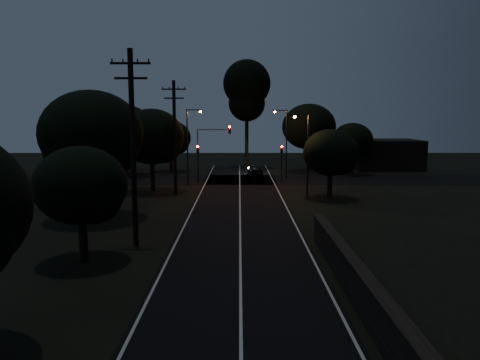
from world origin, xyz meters
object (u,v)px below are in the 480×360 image
object	(u,v)px
signal_mast	(213,143)
streetlight_c	(306,150)
streetlight_a	(189,141)
utility_pole_mid	(133,145)
utility_pole_far	(175,136)
tall_pine	(247,90)
streetlight_b	(285,138)
signal_right	(282,157)
signal_left	(198,157)
car	(255,170)

from	to	relation	value
signal_mast	streetlight_c	distance (m)	13.28
streetlight_a	utility_pole_mid	bearing A→B (deg)	-91.73
utility_pole_far	tall_pine	bearing A→B (deg)	73.07
signal_mast	streetlight_b	distance (m)	9.15
streetlight_a	signal_right	bearing A→B (deg)	11.34
signal_left	signal_mast	xyz separation A→B (m)	(1.69, 0.00, 1.50)
signal_mast	utility_pole_mid	bearing A→B (deg)	-97.04
signal_left	utility_pole_mid	bearing A→B (deg)	-93.21
signal_mast	car	world-z (taller)	signal_mast
streetlight_a	car	bearing A→B (deg)	47.91
utility_pole_mid	signal_mast	bearing A→B (deg)	82.96
signal_right	streetlight_a	world-z (taller)	streetlight_a
utility_pole_mid	streetlight_b	bearing A→B (deg)	68.70
tall_pine	signal_left	bearing A→B (deg)	-110.46
utility_pole_mid	signal_left	bearing A→B (deg)	86.79
streetlight_a	signal_left	bearing A→B (deg)	70.41
signal_right	tall_pine	bearing A→B (deg)	103.49
utility_pole_mid	streetlight_b	world-z (taller)	utility_pole_mid
utility_pole_far	tall_pine	distance (m)	24.62
utility_pole_mid	signal_mast	distance (m)	25.22
utility_pole_mid	streetlight_a	size ratio (longest dim) A/B	1.38
tall_pine	signal_right	world-z (taller)	tall_pine
tall_pine	streetlight_a	distance (m)	19.16
utility_pole_far	signal_right	bearing A→B (deg)	37.00
utility_pole_far	tall_pine	size ratio (longest dim) A/B	0.70
signal_right	signal_mast	world-z (taller)	signal_mast
utility_pole_mid	utility_pole_far	distance (m)	17.00
signal_mast	utility_pole_far	bearing A→B (deg)	-111.11
streetlight_b	streetlight_c	distance (m)	14.01
tall_pine	streetlight_a	world-z (taller)	tall_pine
utility_pole_mid	car	size ratio (longest dim) A/B	2.80
utility_pole_far	signal_left	bearing A→B (deg)	80.06
tall_pine	signal_left	xyz separation A→B (m)	(-5.60, -15.01, -7.98)
signal_mast	streetlight_b	xyz separation A→B (m)	(8.22, 4.01, 0.30)
streetlight_a	utility_pole_far	bearing A→B (deg)	-96.59
streetlight_b	car	distance (m)	5.59
utility_pole_far	signal_left	distance (m)	8.53
streetlight_b	streetlight_c	bearing A→B (deg)	-87.86
signal_right	streetlight_b	bearing A→B (deg)	80.00
streetlight_a	tall_pine	bearing A→B (deg)	69.64
signal_right	car	xyz separation A→B (m)	(-2.68, 6.01, -2.17)
streetlight_b	utility_pole_far	bearing A→B (deg)	-133.30
utility_pole_mid	signal_mast	world-z (taller)	utility_pole_mid
utility_pole_far	streetlight_b	size ratio (longest dim) A/B	1.31
utility_pole_far	signal_left	world-z (taller)	utility_pole_far
utility_pole_mid	tall_pine	bearing A→B (deg)	80.07
streetlight_c	utility_pole_mid	bearing A→B (deg)	-128.26
signal_left	signal_mast	world-z (taller)	signal_mast
signal_right	signal_mast	distance (m)	7.66
utility_pole_mid	signal_left	world-z (taller)	utility_pole_mid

